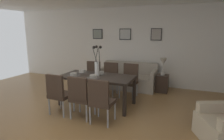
% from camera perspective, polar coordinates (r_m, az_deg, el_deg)
% --- Properties ---
extents(ground_plane, '(9.00, 9.00, 0.00)m').
position_cam_1_polar(ground_plane, '(4.06, -10.35, -15.12)').
color(ground_plane, olive).
extents(back_wall_panel, '(9.00, 0.10, 2.60)m').
position_cam_1_polar(back_wall_panel, '(6.61, 4.46, 7.19)').
color(back_wall_panel, silver).
rests_on(back_wall_panel, ground).
extents(dining_table, '(1.80, 0.89, 0.74)m').
position_cam_1_polar(dining_table, '(4.66, -4.49, -2.68)').
color(dining_table, black).
rests_on(dining_table, ground).
extents(dining_chair_near_left, '(0.46, 0.46, 0.92)m').
position_cam_1_polar(dining_chair_near_left, '(4.30, -15.72, -6.44)').
color(dining_chair_near_left, '#3D2D23').
rests_on(dining_chair_near_left, ground).
extents(dining_chair_near_right, '(0.46, 0.46, 0.92)m').
position_cam_1_polar(dining_chair_near_right, '(5.67, -5.97, -1.68)').
color(dining_chair_near_right, '#3D2D23').
rests_on(dining_chair_near_right, ground).
extents(dining_chair_far_left, '(0.45, 0.45, 0.92)m').
position_cam_1_polar(dining_chair_far_left, '(4.00, -9.43, -7.52)').
color(dining_chair_far_left, '#3D2D23').
rests_on(dining_chair_far_left, ground).
extents(dining_chair_far_right, '(0.46, 0.46, 0.92)m').
position_cam_1_polar(dining_chair_far_right, '(5.45, -0.71, -2.17)').
color(dining_chair_far_right, '#3D2D23').
rests_on(dining_chair_far_right, ground).
extents(dining_chair_mid_left, '(0.44, 0.44, 0.92)m').
position_cam_1_polar(dining_chair_mid_left, '(3.74, -3.31, -8.76)').
color(dining_chair_mid_left, '#3D2D23').
rests_on(dining_chair_mid_left, ground).
extents(dining_chair_mid_right, '(0.46, 0.46, 0.92)m').
position_cam_1_polar(dining_chair_mid_right, '(5.29, 5.27, -2.63)').
color(dining_chair_mid_right, '#3D2D23').
rests_on(dining_chair_mid_right, ground).
extents(centerpiece_vase, '(0.21, 0.23, 0.73)m').
position_cam_1_polar(centerpiece_vase, '(4.59, -4.55, 1.70)').
color(centerpiece_vase, white).
rests_on(centerpiece_vase, dining_table).
extents(placemat_near_left, '(0.32, 0.32, 0.01)m').
position_cam_1_polar(placemat_near_left, '(4.74, -11.45, -1.63)').
color(placemat_near_left, '#4C4742').
rests_on(placemat_near_left, dining_table).
extents(bowl_near_left, '(0.17, 0.17, 0.07)m').
position_cam_1_polar(bowl_near_left, '(4.73, -11.47, -1.19)').
color(bowl_near_left, '#B2ADA3').
rests_on(bowl_near_left, dining_table).
extents(placemat_near_right, '(0.32, 0.32, 0.01)m').
position_cam_1_polar(placemat_near_right, '(5.07, -8.98, -0.67)').
color(placemat_near_right, '#4C4742').
rests_on(placemat_near_right, dining_table).
extents(bowl_near_right, '(0.17, 0.17, 0.07)m').
position_cam_1_polar(bowl_near_right, '(5.06, -8.99, -0.26)').
color(bowl_near_right, '#B2ADA3').
rests_on(bowl_near_right, dining_table).
extents(placemat_far_left, '(0.32, 0.32, 0.01)m').
position_cam_1_polar(placemat_far_left, '(4.47, -5.65, -2.26)').
color(placemat_far_left, '#4C4742').
rests_on(placemat_far_left, dining_table).
extents(bowl_far_left, '(0.17, 0.17, 0.07)m').
position_cam_1_polar(bowl_far_left, '(4.46, -5.66, -1.79)').
color(bowl_far_left, '#B2ADA3').
rests_on(bowl_far_left, dining_table).
extents(placemat_far_right, '(0.32, 0.32, 0.01)m').
position_cam_1_polar(placemat_far_right, '(4.82, -3.45, -1.19)').
color(placemat_far_right, '#4C4742').
rests_on(placemat_far_right, dining_table).
extents(bowl_far_right, '(0.17, 0.17, 0.07)m').
position_cam_1_polar(bowl_far_right, '(4.81, -3.46, -0.76)').
color(bowl_far_right, '#B2ADA3').
rests_on(bowl_far_right, dining_table).
extents(sofa, '(1.80, 0.84, 0.80)m').
position_cam_1_polar(sofa, '(6.19, 4.80, -2.72)').
color(sofa, '#A89E8E').
rests_on(sofa, ground).
extents(side_table, '(0.36, 0.36, 0.52)m').
position_cam_1_polar(side_table, '(5.93, 14.82, -3.92)').
color(side_table, '#33261E').
rests_on(side_table, ground).
extents(table_lamp, '(0.22, 0.22, 0.51)m').
position_cam_1_polar(table_lamp, '(5.79, 15.14, 2.12)').
color(table_lamp, beige).
rests_on(table_lamp, side_table).
extents(framed_picture_left, '(0.37, 0.03, 0.35)m').
position_cam_1_polar(framed_picture_left, '(6.93, -4.35, 10.74)').
color(framed_picture_left, black).
extents(framed_picture_center, '(0.41, 0.03, 0.37)m').
position_cam_1_polar(framed_picture_center, '(6.54, 3.99, 10.69)').
color(framed_picture_center, black).
extents(framed_picture_right, '(0.35, 0.03, 0.38)m').
position_cam_1_polar(framed_picture_right, '(6.30, 13.17, 10.38)').
color(framed_picture_right, black).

